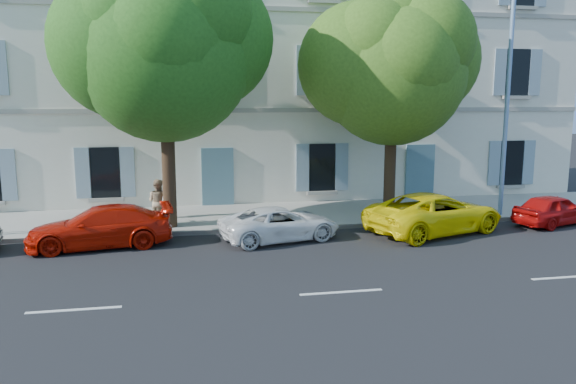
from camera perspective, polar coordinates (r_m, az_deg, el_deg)
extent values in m
plane|color=black|center=(17.20, 1.73, -5.70)|extent=(90.00, 90.00, 0.00)
cube|color=#A09E96|center=(21.43, -0.83, -2.39)|extent=(36.00, 4.50, 0.15)
cube|color=#9E998E|center=(19.34, 0.28, -3.70)|extent=(36.00, 0.16, 0.16)
cube|color=white|center=(26.67, -3.04, 12.78)|extent=(28.00, 7.00, 12.00)
imported|color=#C01505|center=(18.11, -18.54, -3.38)|extent=(4.49, 2.24, 1.25)
imported|color=white|center=(18.00, -0.79, -3.23)|extent=(4.18, 2.65, 1.07)
imported|color=#FFE60A|center=(19.55, 14.68, -2.07)|extent=(5.39, 3.77, 1.37)
imported|color=#B70C0B|center=(22.24, 25.37, -1.63)|extent=(3.52, 2.29, 1.12)
cylinder|color=#3A2819|center=(19.40, -12.00, 1.76)|extent=(0.45, 0.45, 3.61)
ellipsoid|color=#2F721D|center=(19.27, -12.43, 13.54)|extent=(5.78, 5.78, 6.36)
cylinder|color=#3A2819|center=(21.39, 10.30, 2.08)|extent=(0.43, 0.43, 3.27)
ellipsoid|color=#487C1F|center=(21.22, 10.60, 11.84)|extent=(5.32, 5.32, 5.85)
cylinder|color=#7293BF|center=(22.23, 21.34, 7.98)|extent=(0.16, 0.16, 8.00)
imported|color=silver|center=(20.98, -12.21, -0.22)|extent=(0.74, 0.61, 1.76)
imported|color=tan|center=(20.02, -13.05, -0.97)|extent=(0.98, 0.93, 1.59)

